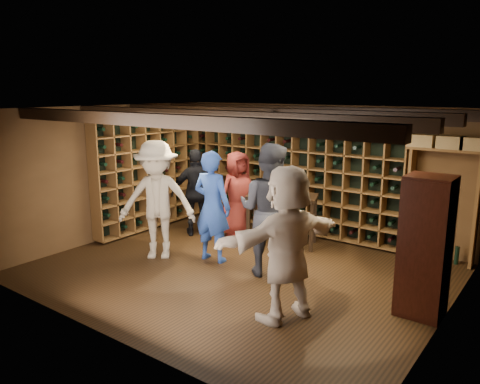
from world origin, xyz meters
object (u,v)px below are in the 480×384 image
Objects in this scene: man_blue_shirt at (212,207)px; tasting_table at (282,201)px; guest_red_floral at (238,194)px; guest_beige at (287,244)px; display_cabinet at (425,249)px; guest_khaki at (157,200)px; man_grey_suit at (269,210)px; guest_woman_black at (197,193)px.

tasting_table is (0.50, 1.37, -0.10)m from man_blue_shirt.
guest_beige reaches higher than guest_red_floral.
guest_khaki reaches higher than display_cabinet.
guest_red_floral is 1.80m from guest_khaki.
man_grey_suit is at bearing -113.64° from guest_red_floral.
guest_red_floral reaches higher than tasting_table.
display_cabinet is 1.27× the size of tasting_table.
man_blue_shirt is at bearing -178.61° from display_cabinet.
guest_woman_black is (-4.46, 0.82, -0.02)m from display_cabinet.
guest_woman_black is 0.87× the size of guest_beige.
man_blue_shirt reaches higher than guest_woman_black.
display_cabinet is 1.71m from guest_beige.
guest_khaki reaches higher than guest_woman_black.
guest_woman_black is at bearing 169.55° from display_cabinet.
man_blue_shirt is (-3.33, -0.08, 0.06)m from display_cabinet.
man_grey_suit is (1.06, 0.06, 0.09)m from man_blue_shirt.
man_blue_shirt is at bearing -7.19° from man_grey_suit.
guest_red_floral is at bearing 160.80° from tasting_table.
man_grey_suit is 1.44m from tasting_table.
guest_woman_black is at bearing 138.90° from guest_red_floral.
guest_woman_black is at bearing -43.72° from man_blue_shirt.
man_blue_shirt reaches higher than guest_red_floral.
guest_beige is at bearing -46.44° from guest_khaki.
guest_khaki is at bearing -79.84° from guest_beige.
guest_khaki is (0.30, -1.33, 0.15)m from guest_woman_black.
guest_beige is (3.14, -1.91, 0.13)m from guest_woman_black.
tasting_table is at bearing -71.90° from guest_red_floral.
guest_beige is (2.84, -0.59, -0.02)m from guest_khaki.
guest_beige is at bearing -117.36° from guest_red_floral.
man_blue_shirt reaches higher than display_cabinet.
display_cabinet is at bearing 170.19° from man_grey_suit.
man_grey_suit is 2.36m from guest_woman_black.
tasting_table is at bearing 147.78° from guest_woman_black.
guest_khaki reaches higher than guest_beige.
man_blue_shirt is at bearing -144.46° from guest_red_floral.
man_grey_suit is 1.96m from guest_khaki.
man_blue_shirt is 0.91× the size of man_grey_suit.
tasting_table is at bearing 18.62° from guest_khaki.
man_grey_suit is 1.20× the size of guest_woman_black.
man_grey_suit is at bearing -87.93° from tasting_table.
man_blue_shirt is 1.41m from guest_red_floral.
guest_khaki reaches higher than guest_red_floral.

